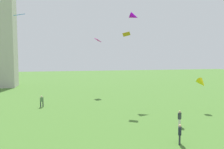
% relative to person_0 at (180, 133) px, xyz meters
% --- Properties ---
extents(person_0, '(0.43, 0.47, 1.58)m').
position_rel_person_0_xyz_m(person_0, '(0.00, 0.00, 0.00)').
color(person_0, '#2D3338').
rests_on(person_0, ground_plane).
extents(person_1, '(0.48, 0.45, 1.62)m').
position_rel_person_0_xyz_m(person_1, '(2.43, 3.51, 0.02)').
color(person_1, silver).
rests_on(person_1, ground_plane).
extents(person_2, '(0.49, 0.43, 1.62)m').
position_rel_person_0_xyz_m(person_2, '(-11.25, 15.96, 0.02)').
color(person_2, '#2D3338').
rests_on(person_2, ground_plane).
extents(kite_flying_0, '(1.27, 1.18, 0.32)m').
position_rel_person_0_xyz_m(kite_flying_0, '(-13.30, 12.99, 11.10)').
color(kite_flying_0, blue).
extents(kite_flying_2, '(0.90, 1.50, 1.39)m').
position_rel_person_0_xyz_m(kite_flying_2, '(8.76, 7.98, 2.76)').
color(kite_flying_2, '#D4D20C').
extents(kite_flying_3, '(1.14, 1.74, 0.91)m').
position_rel_person_0_xyz_m(kite_flying_3, '(-1.26, 25.08, 9.66)').
color(kite_flying_3, '#E226B0').
extents(kite_flying_4, '(1.18, 0.93, 0.63)m').
position_rel_person_0_xyz_m(kite_flying_4, '(-0.02, 12.20, 9.20)').
color(kite_flying_4, '#BB811E').
extents(kite_flying_5, '(1.79, 1.45, 1.36)m').
position_rel_person_0_xyz_m(kite_flying_5, '(2.64, 16.06, 12.54)').
color(kite_flying_5, '#B005E5').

